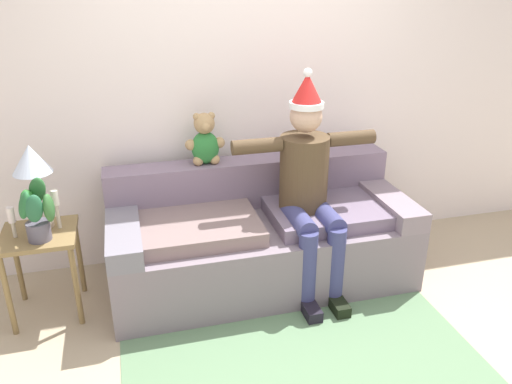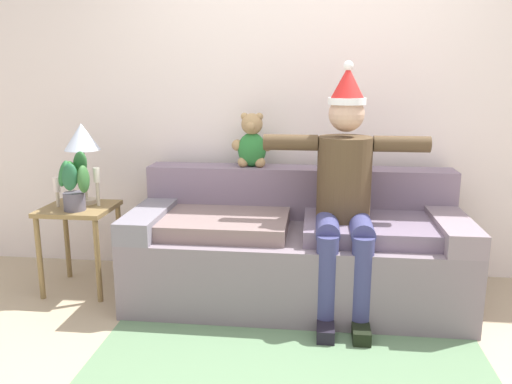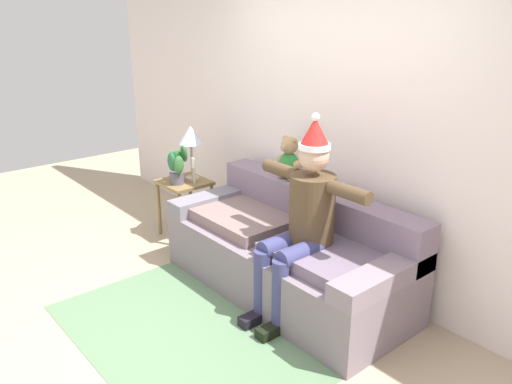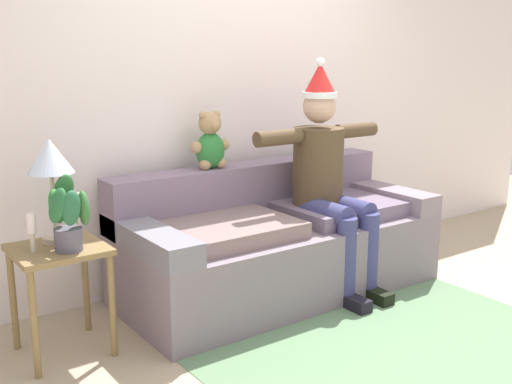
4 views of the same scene
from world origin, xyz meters
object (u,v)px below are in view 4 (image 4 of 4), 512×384
(teddy_bear, at_px, (210,143))
(candle_short, at_px, (77,210))
(side_table, at_px, (59,267))
(candle_tall, at_px, (32,228))
(couch, at_px, (277,242))
(potted_plant, at_px, (67,215))
(person_seated, at_px, (328,174))
(table_lamp, at_px, (50,161))

(teddy_bear, bearing_deg, candle_short, -163.18)
(side_table, bearing_deg, candle_tall, -171.22)
(couch, relative_size, candle_tall, 10.52)
(candle_tall, bearing_deg, potted_plant, -24.69)
(person_seated, distance_m, candle_tall, 1.91)
(candle_short, bearing_deg, side_table, -162.84)
(person_seated, distance_m, teddy_bear, 0.80)
(table_lamp, xyz_separation_m, potted_plant, (0.01, -0.18, -0.25))
(side_table, xyz_separation_m, candle_tall, (-0.13, -0.02, 0.24))
(couch, relative_size, side_table, 3.60)
(teddy_bear, height_order, candle_short, teddy_bear)
(couch, height_order, candle_short, candle_short)
(side_table, height_order, potted_plant, potted_plant)
(table_lamp, height_order, candle_short, table_lamp)
(teddy_bear, relative_size, potted_plant, 0.95)
(couch, relative_size, potted_plant, 5.36)
(side_table, bearing_deg, candle_short, 17.16)
(side_table, relative_size, candle_short, 2.26)
(person_seated, xyz_separation_m, teddy_bear, (-0.63, 0.45, 0.21))
(candle_tall, distance_m, candle_short, 0.27)
(teddy_bear, xyz_separation_m, potted_plant, (-1.12, -0.44, -0.22))
(couch, xyz_separation_m, side_table, (-1.48, -0.06, 0.15))
(candle_short, bearing_deg, candle_tall, -166.96)
(potted_plant, xyz_separation_m, candle_tall, (-0.16, 0.07, -0.06))
(candle_short, bearing_deg, table_lamp, 155.71)
(candle_short, bearing_deg, potted_plant, -126.89)
(person_seated, relative_size, candle_short, 5.89)
(couch, xyz_separation_m, potted_plant, (-1.45, -0.15, 0.45))
(person_seated, bearing_deg, side_table, 176.60)
(person_seated, bearing_deg, table_lamp, 173.68)
(teddy_bear, bearing_deg, table_lamp, -167.06)
(table_lamp, distance_m, candle_tall, 0.36)
(couch, height_order, table_lamp, table_lamp)
(teddy_bear, distance_m, candle_tall, 1.36)
(person_seated, distance_m, potted_plant, 1.75)
(side_table, height_order, candle_short, candle_short)
(potted_plant, bearing_deg, couch, 5.86)
(table_lamp, bearing_deg, person_seated, -6.32)
(candle_tall, bearing_deg, table_lamp, 35.95)
(side_table, height_order, candle_tall, candle_tall)
(potted_plant, height_order, candle_tall, potted_plant)
(couch, distance_m, person_seated, 0.57)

